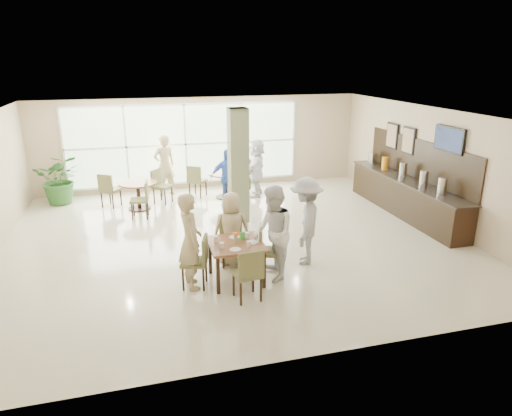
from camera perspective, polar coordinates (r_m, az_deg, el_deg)
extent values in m
plane|color=beige|center=(10.44, -2.79, -3.82)|extent=(10.00, 10.00, 0.00)
plane|color=white|center=(9.73, -3.05, 11.63)|extent=(10.00, 10.00, 0.00)
plane|color=#C2AB8B|center=(14.32, -6.81, 8.03)|extent=(10.00, 0.00, 10.00)
plane|color=#C2AB8B|center=(5.92, 6.54, -7.13)|extent=(10.00, 0.00, 10.00)
plane|color=#C2AB8B|center=(12.05, 21.09, 4.97)|extent=(0.00, 9.00, 9.00)
plane|color=silver|center=(14.23, -8.80, 7.88)|extent=(7.00, 0.00, 7.00)
cube|color=#676B4A|center=(11.22, -2.23, 5.27)|extent=(0.45, 0.45, 2.80)
cube|color=brown|center=(8.27, -2.54, -4.52)|extent=(0.98, 0.98, 0.05)
cube|color=black|center=(7.98, -4.76, -8.40)|extent=(0.06, 0.06, 0.70)
cube|color=black|center=(8.15, 1.00, -7.75)|extent=(0.06, 0.06, 0.70)
cube|color=black|center=(8.72, -5.76, -6.03)|extent=(0.06, 0.06, 0.70)
cube|color=black|center=(8.87, -0.49, -5.48)|extent=(0.06, 0.06, 0.70)
cylinder|color=brown|center=(12.63, -14.58, 3.05)|extent=(1.03, 1.03, 0.04)
cylinder|color=black|center=(12.73, -14.45, 1.43)|extent=(0.10, 0.10, 0.71)
cylinder|color=black|center=(12.83, -14.33, -0.03)|extent=(0.60, 0.60, 0.03)
cylinder|color=brown|center=(13.29, -3.82, 4.35)|extent=(1.02, 1.02, 0.04)
cylinder|color=black|center=(13.38, -3.78, 2.79)|extent=(0.10, 0.10, 0.71)
cylinder|color=black|center=(13.48, -3.75, 1.40)|extent=(0.60, 0.60, 0.03)
cylinder|color=white|center=(8.46, -1.10, -3.41)|extent=(0.08, 0.08, 0.10)
cylinder|color=white|center=(8.04, -4.31, -4.66)|extent=(0.08, 0.08, 0.10)
cylinder|color=white|center=(8.07, -0.92, -4.51)|extent=(0.08, 0.08, 0.10)
cylinder|color=white|center=(8.32, -5.03, -3.86)|extent=(0.08, 0.08, 0.10)
cylinder|color=white|center=(7.96, -2.62, -5.21)|extent=(0.20, 0.20, 0.01)
cylinder|color=white|center=(8.49, -2.71, -3.64)|extent=(0.20, 0.20, 0.01)
cylinder|color=white|center=(8.25, -0.43, -4.30)|extent=(0.20, 0.20, 0.01)
cylinder|color=#99B27F|center=(8.24, -2.55, -3.97)|extent=(0.07, 0.07, 0.12)
sphere|color=orange|center=(8.20, -2.35, -3.24)|extent=(0.07, 0.07, 0.07)
sphere|color=orange|center=(8.21, -2.70, -3.21)|extent=(0.07, 0.07, 0.07)
sphere|color=orange|center=(8.17, -2.62, -3.34)|extent=(0.07, 0.07, 0.07)
cube|color=green|center=(8.35, -1.69, -3.53)|extent=(0.10, 0.05, 0.15)
cube|color=black|center=(12.50, 18.09, 1.23)|extent=(0.60, 4.60, 0.90)
cube|color=black|center=(12.38, 18.30, 3.31)|extent=(0.64, 4.70, 0.04)
cube|color=black|center=(12.42, 19.67, 5.74)|extent=(0.04, 4.60, 1.00)
cylinder|color=silver|center=(11.23, 22.25, 2.54)|extent=(0.20, 0.20, 0.40)
cylinder|color=silver|center=(11.77, 20.24, 3.46)|extent=(0.20, 0.20, 0.40)
cylinder|color=silver|center=(12.49, 17.91, 4.52)|extent=(0.20, 0.20, 0.40)
cylinder|color=orange|center=(13.23, 15.82, 5.37)|extent=(0.18, 0.18, 0.36)
cube|color=silver|center=(13.82, 14.36, 6.03)|extent=(0.18, 0.30, 0.36)
cube|color=black|center=(11.41, 23.02, 7.91)|extent=(0.06, 1.00, 0.58)
cube|color=#7F99CC|center=(11.39, 22.91, 7.91)|extent=(0.01, 0.92, 0.50)
cube|color=black|center=(12.74, 18.53, 7.99)|extent=(0.04, 0.55, 0.70)
cube|color=brown|center=(12.73, 18.43, 7.99)|extent=(0.01, 0.47, 0.62)
cube|color=black|center=(13.41, 16.66, 8.64)|extent=(0.04, 0.55, 0.70)
cube|color=brown|center=(13.39, 16.57, 8.64)|extent=(0.01, 0.47, 0.62)
imported|color=#295C25|center=(13.85, -23.28, 3.36)|extent=(1.28, 1.28, 1.41)
imported|color=tan|center=(8.08, -8.22, -4.12)|extent=(0.50, 0.69, 1.75)
imported|color=tan|center=(8.93, -3.06, -2.63)|extent=(0.77, 0.48, 1.48)
imported|color=white|center=(8.30, 2.13, -3.19)|extent=(0.73, 0.91, 1.78)
imported|color=#9E9EA0|center=(9.01, 6.22, -1.61)|extent=(1.05, 1.30, 1.75)
imported|color=#4672D4|center=(12.53, -3.61, 3.80)|extent=(1.04, 0.76, 1.59)
imported|color=white|center=(13.43, 0.03, 5.07)|extent=(1.25, 1.71, 1.70)
imported|color=tan|center=(13.72, -11.34, 5.24)|extent=(0.77, 0.63, 1.82)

